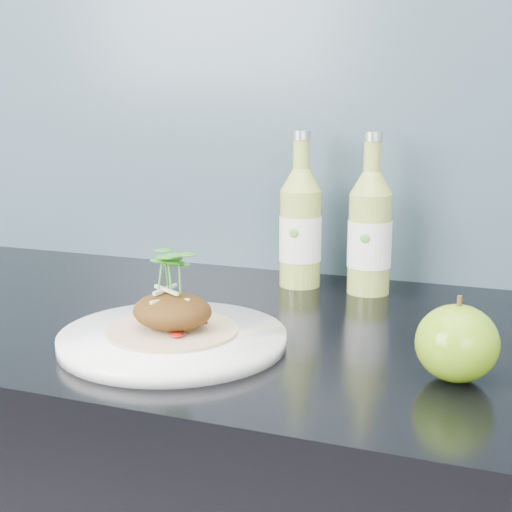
{
  "coord_description": "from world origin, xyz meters",
  "views": [
    {
      "loc": [
        0.26,
        0.87,
        1.17
      ],
      "look_at": [
        -0.03,
        1.63,
        1.0
      ],
      "focal_mm": 50.0,
      "sensor_mm": 36.0,
      "label": 1
    }
  ],
  "objects_px": {
    "cider_bottle_right": "(370,233)",
    "green_apple": "(457,343)",
    "cider_bottle_left": "(300,228)",
    "dinner_plate": "(173,339)"
  },
  "relations": [
    {
      "from": "green_apple",
      "to": "cider_bottle_left",
      "type": "xyz_separation_m",
      "value": [
        -0.26,
        0.31,
        0.05
      ]
    },
    {
      "from": "cider_bottle_right",
      "to": "green_apple",
      "type": "bearing_deg",
      "value": -49.16
    },
    {
      "from": "cider_bottle_left",
      "to": "cider_bottle_right",
      "type": "distance_m",
      "value": 0.11
    },
    {
      "from": "cider_bottle_right",
      "to": "cider_bottle_left",
      "type": "bearing_deg",
      "value": -168.28
    },
    {
      "from": "green_apple",
      "to": "cider_bottle_left",
      "type": "height_order",
      "value": "cider_bottle_left"
    },
    {
      "from": "green_apple",
      "to": "cider_bottle_left",
      "type": "relative_size",
      "value": 0.39
    },
    {
      "from": "cider_bottle_left",
      "to": "cider_bottle_right",
      "type": "xyz_separation_m",
      "value": [
        0.11,
        -0.0,
        0.0
      ]
    },
    {
      "from": "cider_bottle_left",
      "to": "green_apple",
      "type": "bearing_deg",
      "value": -55.06
    },
    {
      "from": "dinner_plate",
      "to": "green_apple",
      "type": "height_order",
      "value": "green_apple"
    },
    {
      "from": "green_apple",
      "to": "cider_bottle_left",
      "type": "distance_m",
      "value": 0.41
    }
  ]
}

